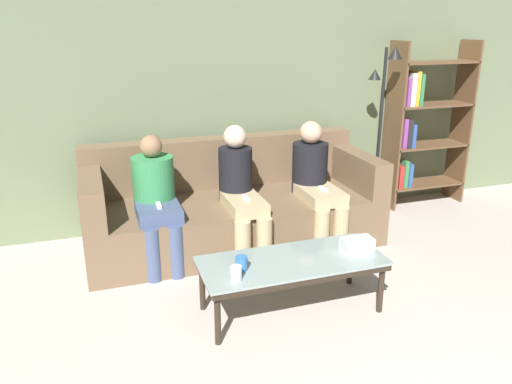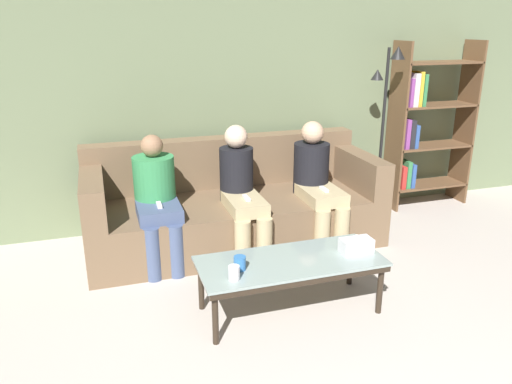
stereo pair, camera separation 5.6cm
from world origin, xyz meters
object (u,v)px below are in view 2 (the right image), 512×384
(seated_person_left_end, at_px, (157,197))
(seated_person_mid_left, at_px, (241,189))
(cup_near_right, at_px, (240,263))
(coffee_table, at_px, (290,265))
(cup_near_left, at_px, (234,273))
(couch, at_px, (233,207))
(bookshelf, at_px, (422,127))
(standing_lamp, at_px, (385,115))
(seated_person_mid_right, at_px, (317,181))
(tissue_box, at_px, (356,245))

(seated_person_left_end, xyz_separation_m, seated_person_mid_left, (0.70, -0.04, 0.00))
(cup_near_right, height_order, seated_person_left_end, seated_person_left_end)
(cup_near_right, bearing_deg, coffee_table, 4.72)
(seated_person_mid_left, bearing_deg, cup_near_left, -108.34)
(couch, relative_size, coffee_table, 2.04)
(cup_near_left, bearing_deg, cup_near_right, 58.77)
(coffee_table, relative_size, cup_near_right, 13.54)
(couch, distance_m, bookshelf, 2.24)
(cup_near_left, height_order, seated_person_mid_left, seated_person_mid_left)
(coffee_table, xyz_separation_m, seated_person_mid_left, (-0.05, 1.00, 0.22))
(cup_near_right, bearing_deg, standing_lamp, 37.68)
(cup_near_left, distance_m, standing_lamp, 2.61)
(coffee_table, distance_m, bookshelf, 2.68)
(bookshelf, bearing_deg, couch, -171.36)
(seated_person_mid_left, bearing_deg, seated_person_mid_right, 1.37)
(couch, xyz_separation_m, seated_person_mid_right, (0.70, -0.24, 0.26))
(tissue_box, relative_size, seated_person_mid_right, 0.20)
(bookshelf, xyz_separation_m, seated_person_mid_right, (-1.45, -0.57, -0.28))
(standing_lamp, xyz_separation_m, seated_person_left_end, (-2.29, -0.40, -0.46))
(cup_near_right, xyz_separation_m, tissue_box, (0.83, 0.00, 0.01))
(seated_person_left_end, distance_m, seated_person_mid_left, 0.70)
(cup_near_right, relative_size, bookshelf, 0.05)
(cup_near_right, relative_size, standing_lamp, 0.05)
(seated_person_left_end, bearing_deg, cup_near_left, -75.13)
(cup_near_left, relative_size, seated_person_left_end, 0.09)
(coffee_table, xyz_separation_m, seated_person_left_end, (-0.75, 1.04, 0.22))
(tissue_box, bearing_deg, seated_person_mid_right, 80.74)
(couch, xyz_separation_m, cup_near_right, (-0.31, -1.29, 0.11))
(coffee_table, xyz_separation_m, seated_person_mid_right, (0.64, 1.02, 0.23))
(bookshelf, distance_m, seated_person_left_end, 2.91)
(seated_person_mid_left, bearing_deg, bookshelf, 15.17)
(couch, height_order, bookshelf, bookshelf)
(seated_person_left_end, height_order, seated_person_mid_right, seated_person_mid_right)
(cup_near_right, distance_m, standing_lamp, 2.48)
(coffee_table, distance_m, cup_near_right, 0.37)
(tissue_box, distance_m, seated_person_mid_right, 1.07)
(seated_person_mid_right, bearing_deg, standing_lamp, 25.19)
(cup_near_left, distance_m, tissue_box, 0.91)
(coffee_table, distance_m, seated_person_left_end, 1.30)
(seated_person_mid_right, bearing_deg, bookshelf, 21.28)
(cup_near_left, xyz_separation_m, seated_person_mid_left, (0.38, 1.15, 0.14))
(standing_lamp, relative_size, seated_person_left_end, 1.60)
(bookshelf, xyz_separation_m, seated_person_left_end, (-2.84, -0.54, -0.29))
(coffee_table, bearing_deg, tissue_box, -3.41)
(standing_lamp, bearing_deg, coffee_table, -136.96)
(cup_near_left, distance_m, bookshelf, 3.09)
(cup_near_left, height_order, seated_person_mid_right, seated_person_mid_right)
(seated_person_left_end, bearing_deg, tissue_box, -41.20)
(couch, xyz_separation_m, seated_person_mid_left, (0.00, -0.26, 0.25))
(tissue_box, height_order, standing_lamp, standing_lamp)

